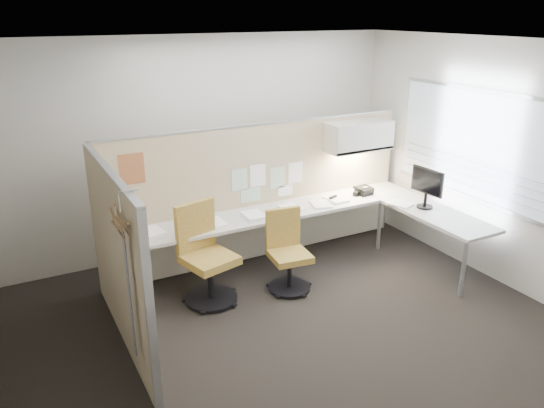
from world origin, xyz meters
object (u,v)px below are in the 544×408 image
desk (305,219)px  phone (364,191)px  chair_left (205,257)px  chair_right (287,253)px  monitor (427,186)px

desk → phone: 1.04m
chair_left → phone: chair_left is taller
chair_right → phone: (1.51, 0.59, 0.35)m
phone → monitor: bearing=-72.5°
chair_right → monitor: monitor is taller
chair_left → chair_right: chair_left is taller
monitor → chair_right: bearing=79.7°
desk → chair_right: chair_right is taller
chair_right → phone: size_ratio=4.05×
desk → phone: phone is taller
phone → desk: bearing=-179.3°
chair_right → chair_left: bearing=174.6°
monitor → desk: bearing=60.5°
desk → monitor: 1.57m
chair_left → chair_right: 0.95m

